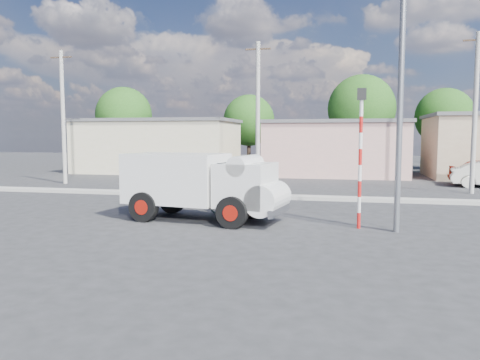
% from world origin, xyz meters
% --- Properties ---
extents(ground_plane, '(120.00, 120.00, 0.00)m').
position_xyz_m(ground_plane, '(0.00, 0.00, 0.00)').
color(ground_plane, '#28282A').
rests_on(ground_plane, ground).
extents(median, '(40.00, 0.80, 0.16)m').
position_xyz_m(median, '(0.00, 8.00, 0.08)').
color(median, '#99968E').
rests_on(median, ground).
extents(truck, '(5.80, 2.87, 2.29)m').
position_xyz_m(truck, '(-1.95, 1.78, 1.27)').
color(truck, black).
rests_on(truck, ground).
extents(bicycle, '(1.73, 0.77, 0.88)m').
position_xyz_m(bicycle, '(-1.29, 3.15, 0.44)').
color(bicycle, black).
rests_on(bicycle, ground).
extents(cyclist, '(0.41, 0.58, 1.48)m').
position_xyz_m(cyclist, '(-1.29, 3.15, 0.74)').
color(cyclist, silver).
rests_on(cyclist, ground).
extents(traffic_pole, '(0.28, 0.18, 4.36)m').
position_xyz_m(traffic_pole, '(3.20, 1.50, 2.59)').
color(traffic_pole, red).
rests_on(traffic_pole, ground).
extents(streetlight, '(2.34, 0.22, 9.00)m').
position_xyz_m(streetlight, '(4.14, 1.20, 4.96)').
color(streetlight, slate).
rests_on(streetlight, ground).
extents(building_row, '(37.80, 7.30, 4.44)m').
position_xyz_m(building_row, '(1.10, 22.00, 2.13)').
color(building_row, beige).
rests_on(building_row, ground).
extents(tree_row, '(51.24, 7.43, 8.42)m').
position_xyz_m(tree_row, '(7.45, 28.53, 4.96)').
color(tree_row, '#38281E').
rests_on(tree_row, ground).
extents(utility_poles, '(35.40, 0.24, 8.00)m').
position_xyz_m(utility_poles, '(3.25, 12.00, 4.07)').
color(utility_poles, '#99968E').
rests_on(utility_poles, ground).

